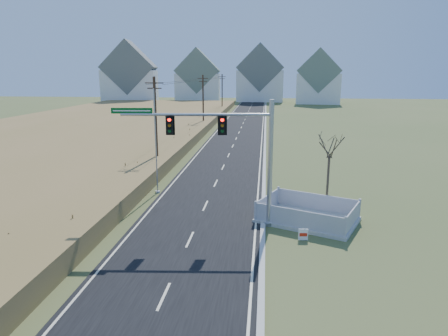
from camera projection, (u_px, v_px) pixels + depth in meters
ground at (196, 227)px, 24.81m from camera, size 260.00×260.00×0.00m
road at (243, 125)px, 73.16m from camera, size 8.00×180.00×0.06m
curb at (265, 125)px, 72.72m from camera, size 0.30×180.00×0.18m
reed_marsh at (94, 127)px, 65.75m from camera, size 38.00×110.00×1.30m
utility_pole_near at (156, 122)px, 38.87m from camera, size 1.80×0.26×9.00m
utility_pole_mid at (203, 101)px, 67.89m from camera, size 1.80×0.26×9.00m
utility_pole_far at (222, 92)px, 96.90m from camera, size 1.80×0.26×9.00m
condo_nw at (130, 78)px, 123.54m from camera, size 17.69×13.38×19.05m
condo_nnw at (198, 80)px, 129.45m from camera, size 14.93×11.17×17.03m
condo_n at (260, 78)px, 131.15m from camera, size 15.27×10.20×18.54m
condo_ne at (319, 81)px, 121.78m from camera, size 14.12×10.51×16.52m
traffic_signal_mast at (239, 151)px, 24.09m from camera, size 9.82×1.20×7.84m
fence_enclosure at (307, 217)px, 25.72m from camera, size 7.07×6.11×1.35m
open_sign at (303, 235)px, 22.78m from camera, size 0.55×0.11×0.68m
flagpole at (156, 153)px, 31.15m from camera, size 0.37×0.37×8.21m
bare_tree at (330, 145)px, 27.84m from camera, size 2.09×2.09×5.54m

